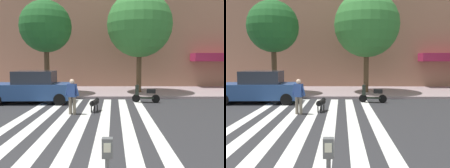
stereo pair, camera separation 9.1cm
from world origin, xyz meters
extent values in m
plane|color=#2B2B2D|center=(0.00, 5.89, 0.00)|extent=(160.00, 160.00, 0.00)
cube|color=gray|center=(0.00, 14.77, 0.07)|extent=(80.00, 6.00, 0.15)
cube|color=silver|center=(-1.93, 5.89, 0.00)|extent=(0.45, 11.17, 0.01)
cube|color=silver|center=(-1.03, 5.89, 0.00)|extent=(0.45, 11.17, 0.01)
cube|color=silver|center=(-0.13, 5.89, 0.00)|extent=(0.45, 11.17, 0.01)
cube|color=silver|center=(0.77, 5.89, 0.00)|extent=(0.45, 11.17, 0.01)
cube|color=silver|center=(1.67, 5.89, 0.00)|extent=(0.45, 11.17, 0.01)
cube|color=silver|center=(2.57, 5.89, 0.00)|extent=(0.45, 11.17, 0.01)
cube|color=silver|center=(3.47, 5.89, 0.00)|extent=(0.45, 11.17, 0.01)
cube|color=#515456|center=(1.96, -0.42, 1.38)|extent=(0.14, 0.10, 0.26)
cube|color=beige|center=(1.96, -0.47, 1.40)|extent=(0.09, 0.01, 0.12)
cube|color=navy|center=(-2.71, 10.29, 0.70)|extent=(4.51, 1.97, 0.89)
cube|color=#232833|center=(-2.54, 10.29, 1.51)|extent=(2.30, 1.68, 0.73)
cylinder|color=black|center=(-4.48, 11.06, 0.33)|extent=(0.67, 0.24, 0.66)
cylinder|color=black|center=(-0.94, 9.51, 0.33)|extent=(0.67, 0.24, 0.66)
cylinder|color=black|center=(-1.00, 11.18, 0.33)|extent=(0.67, 0.24, 0.66)
cylinder|color=black|center=(3.39, 10.50, 0.24)|extent=(0.49, 0.17, 0.48)
cylinder|color=black|center=(4.53, 10.34, 0.24)|extent=(0.49, 0.21, 0.48)
cube|color=black|center=(4.01, 10.41, 0.29)|extent=(0.84, 0.43, 0.08)
cube|color=black|center=(4.26, 10.37, 0.69)|extent=(0.56, 0.37, 0.24)
cube|color=black|center=(3.44, 10.49, 0.74)|extent=(0.24, 0.30, 0.60)
cylinder|color=black|center=(3.44, 10.49, 1.09)|extent=(0.10, 0.50, 0.04)
cylinder|color=#4C3823|center=(-2.61, 13.08, 1.99)|extent=(0.35, 0.35, 3.68)
sphere|color=#1E5623|center=(-2.61, 13.08, 4.81)|extent=(3.54, 3.54, 3.54)
cylinder|color=#4C3823|center=(3.91, 13.91, 1.96)|extent=(0.36, 0.36, 3.61)
sphere|color=#337533|center=(3.91, 13.91, 5.05)|extent=(4.69, 4.69, 4.69)
cylinder|color=#6B6051|center=(0.05, 7.37, 0.41)|extent=(0.19, 0.19, 0.82)
cylinder|color=#6B6051|center=(0.24, 7.31, 0.41)|extent=(0.19, 0.19, 0.82)
cube|color=navy|center=(0.14, 7.34, 1.12)|extent=(0.43, 0.34, 0.60)
cylinder|color=navy|center=(-0.09, 7.41, 1.15)|extent=(0.24, 0.15, 0.57)
cylinder|color=navy|center=(0.37, 7.27, 1.15)|extent=(0.24, 0.15, 0.57)
sphere|color=beige|center=(0.14, 7.34, 1.53)|extent=(0.27, 0.27, 0.22)
cylinder|color=black|center=(1.12, 7.88, 0.45)|extent=(0.42, 0.64, 0.26)
sphere|color=black|center=(1.23, 8.24, 0.55)|extent=(0.25, 0.25, 0.20)
cylinder|color=black|center=(1.00, 7.50, 0.50)|extent=(0.10, 0.23, 0.16)
cylinder|color=black|center=(1.11, 8.10, 0.16)|extent=(0.07, 0.07, 0.32)
cylinder|color=black|center=(1.25, 8.06, 0.16)|extent=(0.07, 0.07, 0.32)
cylinder|color=black|center=(0.99, 7.70, 0.16)|extent=(0.07, 0.07, 0.32)
cylinder|color=black|center=(1.12, 7.66, 0.16)|extent=(0.07, 0.07, 0.32)
camera|label=1|loc=(2.04, -3.31, 2.49)|focal=37.66mm
camera|label=2|loc=(2.13, -3.31, 2.49)|focal=37.66mm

